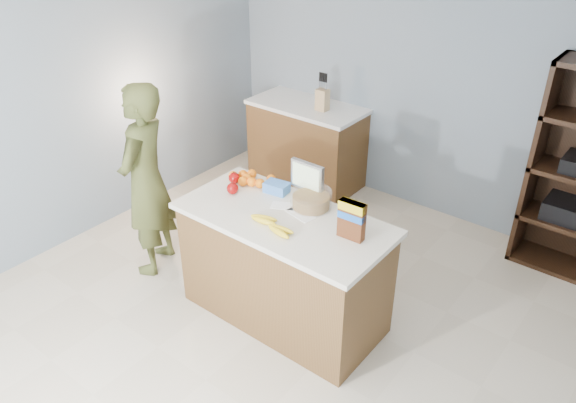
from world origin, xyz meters
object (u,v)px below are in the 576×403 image
Objects in this scene: person at (146,181)px; cereal_box at (352,217)px; counter_peninsula at (284,271)px; tv at (307,178)px.

person is 6.08× the size of cereal_box.
person is at bearing -172.19° from counter_peninsula.
counter_peninsula is 1.37m from person.
counter_peninsula is at bearing -172.55° from cereal_box.
cereal_box is (1.81, 0.25, 0.23)m from person.
person is (-1.30, -0.18, 0.41)m from counter_peninsula.
tv is 1.04× the size of cereal_box.
person is 1.84m from cereal_box.
person reaches higher than cereal_box.
cereal_box reaches higher than counter_peninsula.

